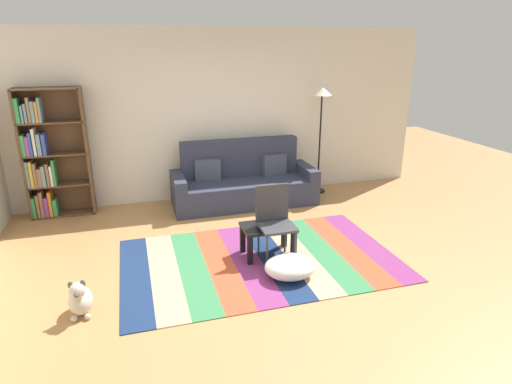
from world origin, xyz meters
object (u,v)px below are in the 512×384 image
(coffee_table, at_px, (268,232))
(standing_lamp, at_px, (322,105))
(pouf, at_px, (290,267))
(bookshelf, at_px, (47,157))
(folding_chair, at_px, (275,217))
(tv_remote, at_px, (264,226))
(couch, at_px, (243,183))
(dog, at_px, (80,299))

(coffee_table, bearing_deg, standing_lamp, 52.28)
(pouf, bearing_deg, bookshelf, 135.28)
(folding_chair, bearing_deg, tv_remote, 178.43)
(tv_remote, bearing_deg, couch, 42.72)
(couch, relative_size, pouf, 4.02)
(dog, xyz_separation_m, tv_remote, (2.03, 0.61, 0.25))
(dog, height_order, folding_chair, folding_chair)
(tv_remote, bearing_deg, folding_chair, -63.29)
(pouf, relative_size, dog, 1.41)
(couch, distance_m, bookshelf, 2.92)
(couch, bearing_deg, dog, -132.22)
(coffee_table, distance_m, dog, 2.18)
(bookshelf, relative_size, dog, 4.73)
(coffee_table, height_order, dog, dog)
(pouf, bearing_deg, folding_chair, 92.24)
(bookshelf, xyz_separation_m, pouf, (2.73, -2.70, -0.77))
(dog, bearing_deg, standing_lamp, 36.24)
(tv_remote, bearing_deg, dog, 156.90)
(bookshelf, bearing_deg, pouf, -44.72)
(pouf, bearing_deg, coffee_table, 97.39)
(coffee_table, xyz_separation_m, folding_chair, (0.05, -0.08, 0.23))
(couch, xyz_separation_m, bookshelf, (-2.85, 0.28, 0.56))
(couch, height_order, coffee_table, couch)
(couch, xyz_separation_m, coffee_table, (-0.19, -1.86, -0.03))
(folding_chair, bearing_deg, pouf, -65.96)
(couch, bearing_deg, standing_lamp, 7.13)
(couch, xyz_separation_m, dog, (-2.27, -2.50, -0.18))
(bookshelf, height_order, folding_chair, bookshelf)
(coffee_table, relative_size, folding_chair, 0.69)
(standing_lamp, height_order, tv_remote, standing_lamp)
(couch, bearing_deg, tv_remote, -97.36)
(standing_lamp, distance_m, folding_chair, 2.77)
(coffee_table, distance_m, pouf, 0.60)
(pouf, bearing_deg, standing_lamp, 59.99)
(bookshelf, distance_m, folding_chair, 3.52)
(bookshelf, bearing_deg, coffee_table, -38.87)
(dog, distance_m, tv_remote, 2.13)
(dog, bearing_deg, folding_chair, 14.85)
(bookshelf, distance_m, standing_lamp, 4.27)
(standing_lamp, relative_size, tv_remote, 11.94)
(bookshelf, height_order, standing_lamp, bookshelf)
(pouf, bearing_deg, tv_remote, 103.46)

